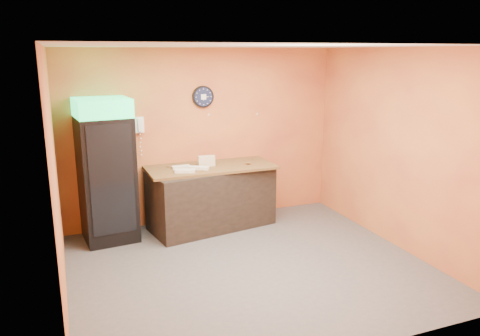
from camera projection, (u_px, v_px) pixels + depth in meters
name	position (u px, v px, depth m)	size (l,w,h in m)	color
floor	(249.00, 267.00, 6.12)	(4.50, 4.50, 0.00)	#47474C
back_wall	(203.00, 136.00, 7.59)	(4.50, 0.02, 2.80)	#D7873C
left_wall	(56.00, 180.00, 4.99)	(0.02, 4.00, 2.80)	#D7873C
right_wall	(398.00, 149.00, 6.57)	(0.02, 4.00, 2.80)	#D7873C
ceiling	(251.00, 46.00, 5.44)	(4.50, 4.00, 0.02)	white
beverage_cooler	(106.00, 173.00, 6.76)	(0.81, 0.82, 2.10)	black
prep_counter	(211.00, 198.00, 7.43)	(1.91, 0.85, 0.96)	black
wall_clock	(203.00, 97.00, 7.41)	(0.35, 0.06, 0.35)	black
wall_phone	(139.00, 125.00, 7.12)	(0.13, 0.11, 0.24)	white
butcher_paper	(211.00, 167.00, 7.30)	(1.98, 0.86, 0.04)	brown
sub_roll_stack	(207.00, 161.00, 7.29)	(0.27, 0.12, 0.16)	beige
wrapped_sandwich_left	(185.00, 171.00, 6.92)	(0.30, 0.12, 0.04)	silver
wrapped_sandwich_mid	(199.00, 168.00, 7.10)	(0.30, 0.12, 0.04)	silver
wrapped_sandwich_right	(181.00, 167.00, 7.16)	(0.28, 0.11, 0.04)	silver
kitchen_tool	(206.00, 162.00, 7.46)	(0.05, 0.05, 0.05)	silver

